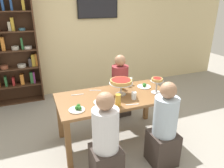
{
  "coord_description": "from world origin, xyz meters",
  "views": [
    {
      "loc": [
        -1.04,
        -2.55,
        2.02
      ],
      "look_at": [
        0.0,
        0.1,
        0.89
      ],
      "focal_mm": 33.54,
      "sensor_mm": 36.0,
      "label": 1
    }
  ],
  "objects_px": {
    "diner_far_right": "(120,90)",
    "diner_near_left": "(106,145)",
    "salad_plate_far_diner": "(77,109)",
    "cutlery_knife_far": "(98,111)",
    "beer_glass_amber_short": "(122,83)",
    "beer_glass_amber_spare": "(166,93)",
    "deep_dish_pizza_stand": "(121,82)",
    "television": "(98,5)",
    "water_glass_clear_spare": "(134,96)",
    "beer_glass_amber_tall": "(118,100)",
    "cutlery_knife_near": "(95,90)",
    "water_glass_clear_far": "(130,81)",
    "cutlery_fork_near": "(77,95)",
    "bookshelf": "(8,50)",
    "salad_plate_spare": "(144,86)",
    "cutlery_fork_far": "(132,104)",
    "personal_pizza_stand": "(157,82)",
    "salad_plate_near_diner": "(103,102)",
    "water_glass_clear_near": "(128,84)",
    "dining_table": "(114,102)",
    "diner_near_right": "(164,131)"
  },
  "relations": [
    {
      "from": "beer_glass_amber_spare",
      "to": "deep_dish_pizza_stand",
      "type": "bearing_deg",
      "value": 146.26
    },
    {
      "from": "bookshelf",
      "to": "cutlery_fork_near",
      "type": "height_order",
      "value": "bookshelf"
    },
    {
      "from": "television",
      "to": "water_glass_clear_spare",
      "type": "relative_size",
      "value": 8.8
    },
    {
      "from": "bookshelf",
      "to": "salad_plate_far_diner",
      "type": "xyz_separation_m",
      "value": [
        0.86,
        -2.23,
        -0.35
      ]
    },
    {
      "from": "salad_plate_spare",
      "to": "cutlery_fork_far",
      "type": "bearing_deg",
      "value": -133.11
    },
    {
      "from": "television",
      "to": "personal_pizza_stand",
      "type": "xyz_separation_m",
      "value": [
        0.17,
        -2.23,
        -1.04
      ]
    },
    {
      "from": "cutlery_fork_near",
      "to": "deep_dish_pizza_stand",
      "type": "bearing_deg",
      "value": 165.08
    },
    {
      "from": "beer_glass_amber_short",
      "to": "salad_plate_far_diner",
      "type": "bearing_deg",
      "value": -150.81
    },
    {
      "from": "bookshelf",
      "to": "diner_near_left",
      "type": "height_order",
      "value": "bookshelf"
    },
    {
      "from": "salad_plate_near_diner",
      "to": "cutlery_fork_far",
      "type": "xyz_separation_m",
      "value": [
        0.35,
        -0.19,
        -0.02
      ]
    },
    {
      "from": "bookshelf",
      "to": "cutlery_knife_near",
      "type": "xyz_separation_m",
      "value": [
        1.25,
        -1.72,
        -0.37
      ]
    },
    {
      "from": "diner_near_left",
      "to": "beer_glass_amber_tall",
      "type": "bearing_deg",
      "value": -38.58
    },
    {
      "from": "personal_pizza_stand",
      "to": "salad_plate_near_diner",
      "type": "xyz_separation_m",
      "value": [
        -0.85,
        -0.03,
        -0.15
      ]
    },
    {
      "from": "diner_near_right",
      "to": "beer_glass_amber_short",
      "type": "bearing_deg",
      "value": 11.06
    },
    {
      "from": "water_glass_clear_far",
      "to": "cutlery_knife_far",
      "type": "relative_size",
      "value": 0.61
    },
    {
      "from": "water_glass_clear_far",
      "to": "cutlery_fork_near",
      "type": "height_order",
      "value": "water_glass_clear_far"
    },
    {
      "from": "personal_pizza_stand",
      "to": "beer_glass_amber_spare",
      "type": "xyz_separation_m",
      "value": [
        0.02,
        -0.21,
        -0.09
      ]
    },
    {
      "from": "salad_plate_far_diner",
      "to": "cutlery_knife_far",
      "type": "distance_m",
      "value": 0.26
    },
    {
      "from": "deep_dish_pizza_stand",
      "to": "cutlery_fork_far",
      "type": "height_order",
      "value": "deep_dish_pizza_stand"
    },
    {
      "from": "diner_near_right",
      "to": "cutlery_fork_far",
      "type": "distance_m",
      "value": 0.52
    },
    {
      "from": "beer_glass_amber_tall",
      "to": "diner_near_right",
      "type": "bearing_deg",
      "value": -40.71
    },
    {
      "from": "diner_far_right",
      "to": "cutlery_knife_far",
      "type": "xyz_separation_m",
      "value": [
        -0.76,
        -1.05,
        0.25
      ]
    },
    {
      "from": "personal_pizza_stand",
      "to": "salad_plate_spare",
      "type": "bearing_deg",
      "value": 102.39
    },
    {
      "from": "water_glass_clear_near",
      "to": "water_glass_clear_far",
      "type": "distance_m",
      "value": 0.09
    },
    {
      "from": "water_glass_clear_near",
      "to": "diner_near_left",
      "type": "bearing_deg",
      "value": -127.34
    },
    {
      "from": "television",
      "to": "cutlery_knife_far",
      "type": "relative_size",
      "value": 5.08
    },
    {
      "from": "diner_near_left",
      "to": "beer_glass_amber_spare",
      "type": "distance_m",
      "value": 1.14
    },
    {
      "from": "personal_pizza_stand",
      "to": "water_glass_clear_near",
      "type": "bearing_deg",
      "value": 125.21
    },
    {
      "from": "bookshelf",
      "to": "cutlery_fork_far",
      "type": "relative_size",
      "value": 12.29
    },
    {
      "from": "beer_glass_amber_spare",
      "to": "water_glass_clear_far",
      "type": "height_order",
      "value": "beer_glass_amber_spare"
    },
    {
      "from": "cutlery_fork_near",
      "to": "personal_pizza_stand",
      "type": "bearing_deg",
      "value": 167.32
    },
    {
      "from": "beer_glass_amber_tall",
      "to": "cutlery_knife_near",
      "type": "relative_size",
      "value": 0.9
    },
    {
      "from": "dining_table",
      "to": "diner_far_right",
      "type": "height_order",
      "value": "diner_far_right"
    },
    {
      "from": "dining_table",
      "to": "cutlery_knife_near",
      "type": "height_order",
      "value": "cutlery_knife_near"
    },
    {
      "from": "cutlery_knife_far",
      "to": "dining_table",
      "type": "bearing_deg",
      "value": 27.4
    },
    {
      "from": "diner_near_left",
      "to": "diner_far_right",
      "type": "bearing_deg",
      "value": -29.15
    },
    {
      "from": "diner_far_right",
      "to": "diner_near_left",
      "type": "height_order",
      "value": "same"
    },
    {
      "from": "diner_far_right",
      "to": "beer_glass_amber_spare",
      "type": "xyz_separation_m",
      "value": [
        0.24,
        -1.05,
        0.33
      ]
    },
    {
      "from": "television",
      "to": "water_glass_clear_spare",
      "type": "height_order",
      "value": "television"
    },
    {
      "from": "dining_table",
      "to": "beer_glass_amber_spare",
      "type": "distance_m",
      "value": 0.74
    },
    {
      "from": "dining_table",
      "to": "diner_far_right",
      "type": "distance_m",
      "value": 0.83
    },
    {
      "from": "diner_near_left",
      "to": "cutlery_knife_far",
      "type": "height_order",
      "value": "diner_near_left"
    },
    {
      "from": "beer_glass_amber_short",
      "to": "water_glass_clear_spare",
      "type": "height_order",
      "value": "beer_glass_amber_short"
    },
    {
      "from": "bookshelf",
      "to": "salad_plate_spare",
      "type": "xyz_separation_m",
      "value": [
        2.02,
        -1.87,
        -0.35
      ]
    },
    {
      "from": "television",
      "to": "beer_glass_amber_tall",
      "type": "xyz_separation_m",
      "value": [
        -0.53,
        -2.41,
        -1.12
      ]
    },
    {
      "from": "water_glass_clear_near",
      "to": "water_glass_clear_spare",
      "type": "xyz_separation_m",
      "value": [
        -0.13,
        -0.46,
        0.01
      ]
    },
    {
      "from": "cutlery_fork_near",
      "to": "cutlery_knife_far",
      "type": "relative_size",
      "value": 1.0
    },
    {
      "from": "diner_far_right",
      "to": "beer_glass_amber_short",
      "type": "xyz_separation_m",
      "value": [
        -0.18,
        -0.48,
        0.33
      ]
    },
    {
      "from": "dining_table",
      "to": "bookshelf",
      "type": "xyz_separation_m",
      "value": [
        -1.45,
        2.01,
        0.46
      ]
    },
    {
      "from": "salad_plate_far_diner",
      "to": "cutlery_knife_far",
      "type": "xyz_separation_m",
      "value": [
        0.23,
        -0.12,
        -0.02
      ]
    }
  ]
}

